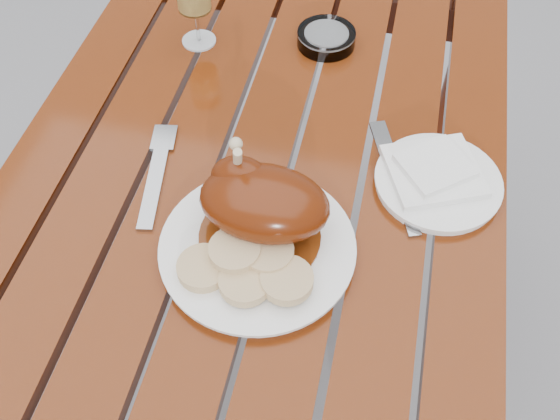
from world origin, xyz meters
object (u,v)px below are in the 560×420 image
object	(u,v)px
dinner_plate	(258,248)
wine_glass	(195,7)
table	(263,274)
side_plate	(438,183)
ashtray	(326,38)

from	to	relation	value
dinner_plate	wine_glass	distance (m)	0.51
table	dinner_plate	bearing A→B (deg)	-76.28
table	wine_glass	world-z (taller)	wine_glass
side_plate	wine_glass	bearing A→B (deg)	150.84
dinner_plate	ashtray	distance (m)	0.49
dinner_plate	wine_glass	bearing A→B (deg)	116.85
dinner_plate	wine_glass	xyz separation A→B (m)	(-0.23, 0.45, 0.07)
table	wine_glass	bearing A→B (deg)	124.55
dinner_plate	side_plate	xyz separation A→B (m)	(0.25, 0.18, -0.00)
dinner_plate	ashtray	world-z (taller)	ashtray
dinner_plate	ashtray	size ratio (longest dim) A/B	2.56
dinner_plate	wine_glass	world-z (taller)	wine_glass
side_plate	ashtray	world-z (taller)	ashtray
table	side_plate	xyz separation A→B (m)	(0.29, -0.00, 0.38)
ashtray	side_plate	bearing A→B (deg)	-53.03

